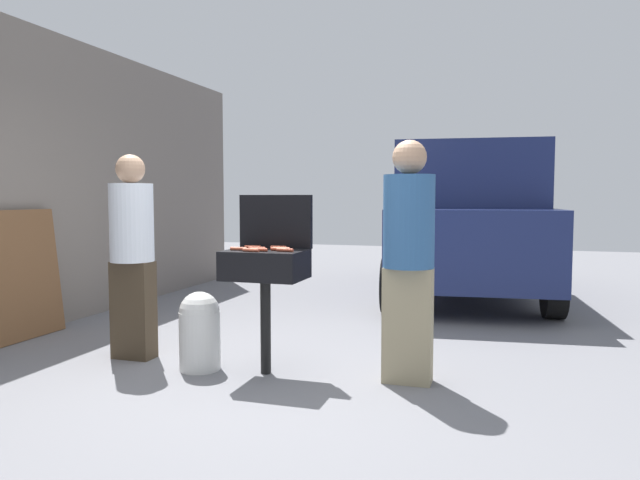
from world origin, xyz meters
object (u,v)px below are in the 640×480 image
(hot_dog_2, at_px, (281,249))
(person_left, at_px, (132,249))
(person_right, at_px, (409,252))
(parked_minivan, at_px, (466,221))
(propane_tank, at_px, (200,329))
(hot_dog_6, at_px, (279,247))
(hot_dog_0, at_px, (251,250))
(hot_dog_8, at_px, (279,249))
(hot_dog_7, at_px, (259,250))
(bbq_grill, at_px, (265,269))
(hot_dog_5, at_px, (285,250))
(hot_dog_4, at_px, (257,248))
(leaning_board, at_px, (23,275))
(hot_dog_3, at_px, (239,249))
(hot_dog_1, at_px, (253,247))

(hot_dog_2, height_order, person_left, person_left)
(person_right, xyz_separation_m, parked_minivan, (0.16, 4.12, 0.07))
(propane_tank, bearing_deg, parked_minivan, 67.60)
(hot_dog_6, bearing_deg, hot_dog_0, -110.69)
(hot_dog_8, distance_m, person_left, 1.35)
(hot_dog_0, distance_m, hot_dog_7, 0.07)
(bbq_grill, distance_m, parked_minivan, 4.41)
(hot_dog_5, height_order, propane_tank, hot_dog_5)
(hot_dog_7, relative_size, hot_dog_8, 1.00)
(hot_dog_4, bearing_deg, hot_dog_7, -58.88)
(bbq_grill, xyz_separation_m, leaning_board, (-2.63, 0.35, -0.19))
(bbq_grill, height_order, hot_dog_2, hot_dog_2)
(hot_dog_8, xyz_separation_m, parked_minivan, (1.12, 4.24, 0.06))
(person_left, bearing_deg, leaning_board, 153.37)
(hot_dog_0, relative_size, hot_dog_2, 1.00)
(hot_dog_3, relative_size, hot_dog_5, 1.00)
(hot_dog_1, distance_m, hot_dog_2, 0.28)
(hot_dog_2, distance_m, hot_dog_7, 0.18)
(person_right, bearing_deg, propane_tank, -0.84)
(person_right, bearing_deg, hot_dog_6, -8.50)
(hot_dog_1, xyz_separation_m, hot_dog_5, (0.33, -0.17, 0.00))
(hot_dog_2, bearing_deg, bbq_grill, -169.66)
(hot_dog_4, height_order, leaning_board, leaning_board)
(hot_dog_0, height_order, leaning_board, leaning_board)
(hot_dog_1, bearing_deg, bbq_grill, -33.63)
(hot_dog_0, relative_size, leaning_board, 0.11)
(hot_dog_0, distance_m, parked_minivan, 4.57)
(hot_dog_3, relative_size, parked_minivan, 0.03)
(hot_dog_3, xyz_separation_m, hot_dog_4, (0.12, 0.06, 0.00))
(parked_minivan, bearing_deg, propane_tank, 61.95)
(hot_dog_6, xyz_separation_m, person_left, (-1.28, -0.06, -0.04))
(hot_dog_0, height_order, person_right, person_right)
(person_left, bearing_deg, hot_dog_1, -14.31)
(hot_dog_5, bearing_deg, hot_dog_3, -179.89)
(parked_minivan, bearing_deg, hot_dog_3, 66.02)
(hot_dog_7, relative_size, parked_minivan, 0.03)
(hot_dog_4, height_order, propane_tank, hot_dog_4)
(hot_dog_1, distance_m, hot_dog_6, 0.20)
(propane_tank, bearing_deg, leaning_board, 168.82)
(hot_dog_7, distance_m, person_right, 1.10)
(hot_dog_6, bearing_deg, hot_dog_7, -105.34)
(hot_dog_7, bearing_deg, hot_dog_6, 74.66)
(leaning_board, bearing_deg, hot_dog_3, -9.80)
(hot_dog_2, distance_m, hot_dog_4, 0.19)
(hot_dog_6, relative_size, propane_tank, 0.21)
(hot_dog_0, xyz_separation_m, hot_dog_8, (0.17, 0.14, 0.00))
(hot_dog_2, relative_size, parked_minivan, 0.03)
(hot_dog_7, height_order, hot_dog_8, same)
(hot_dog_3, height_order, hot_dog_8, same)
(hot_dog_8, height_order, leaning_board, leaning_board)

